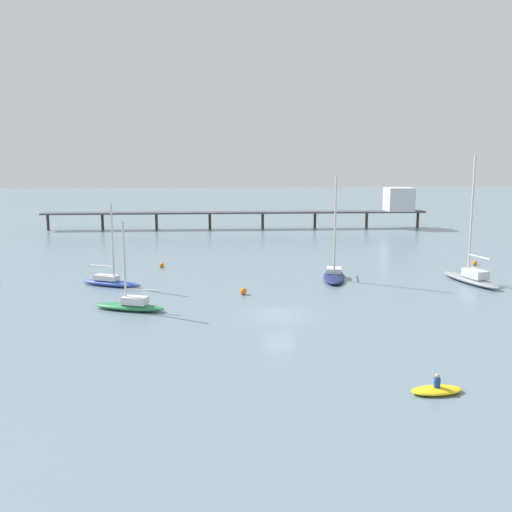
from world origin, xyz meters
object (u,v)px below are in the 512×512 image
sailboat_green (131,304)px  dinghy_yellow (437,390)px  pier (332,205)px  sailboat_gray (471,276)px  mooring_buoy_mid (475,263)px  mooring_buoy_inner (243,291)px  sailboat_blue (111,280)px  mooring_buoy_far (162,265)px  sailboat_navy (334,274)px

sailboat_green → dinghy_yellow: 27.44m
pier → sailboat_gray: sailboat_gray is taller
mooring_buoy_mid → mooring_buoy_inner: bearing=-157.2°
sailboat_blue → mooring_buoy_mid: size_ratio=14.88×
sailboat_blue → mooring_buoy_far: sailboat_blue is taller
mooring_buoy_inner → dinghy_yellow: bearing=-69.5°
sailboat_gray → sailboat_green: sailboat_gray is taller
mooring_buoy_inner → mooring_buoy_far: bearing=121.1°
sailboat_navy → sailboat_gray: size_ratio=0.84×
dinghy_yellow → mooring_buoy_inner: size_ratio=4.75×
sailboat_blue → mooring_buoy_inner: size_ratio=12.86×
sailboat_green → mooring_buoy_inner: sailboat_green is taller
sailboat_gray → sailboat_green: bearing=-167.7°
mooring_buoy_far → sailboat_blue: bearing=-115.9°
sailboat_navy → sailboat_gray: bearing=-13.6°
sailboat_gray → mooring_buoy_far: size_ratio=23.19×
sailboat_gray → mooring_buoy_inner: sailboat_gray is taller
sailboat_navy → dinghy_yellow: sailboat_navy is taller
sailboat_blue → sailboat_gray: 37.56m
sailboat_navy → mooring_buoy_mid: size_ratio=19.61×
pier → sailboat_navy: bearing=-102.5°
sailboat_navy → dinghy_yellow: bearing=-92.3°
sailboat_navy → dinghy_yellow: 30.45m
sailboat_gray → sailboat_green: size_ratio=1.72×
sailboat_green → mooring_buoy_far: 19.27m
mooring_buoy_far → mooring_buoy_mid: size_ratio=1.01×
pier → dinghy_yellow: size_ratio=22.39×
pier → mooring_buoy_far: pier is taller
sailboat_gray → mooring_buoy_inner: (-24.19, -2.76, -0.45)m
sailboat_gray → dinghy_yellow: sailboat_gray is taller
dinghy_yellow → mooring_buoy_inner: 25.96m
pier → mooring_buoy_inner: size_ratio=106.24×
mooring_buoy_inner → pier: bearing=68.1°
pier → sailboat_green: bearing=-118.8°
dinghy_yellow → mooring_buoy_far: size_ratio=5.43×
sailboat_blue → sailboat_green: size_ratio=1.09×
dinghy_yellow → mooring_buoy_far: (-17.84, 38.79, 0.08)m
mooring_buoy_mid → sailboat_green: bearing=-156.6°
sailboat_blue → dinghy_yellow: bearing=-52.7°
mooring_buoy_mid → mooring_buoy_far: bearing=176.8°
sailboat_blue → mooring_buoy_mid: sailboat_blue is taller
pier → mooring_buoy_inner: 54.14m
sailboat_blue → sailboat_green: (3.18, -9.80, -0.02)m
dinghy_yellow → pier: bearing=81.6°
sailboat_navy → pier: bearing=77.5°
sailboat_blue → sailboat_navy: 23.64m
dinghy_yellow → mooring_buoy_mid: size_ratio=5.49×
sailboat_navy → mooring_buoy_far: (-19.05, 8.37, -0.32)m
mooring_buoy_inner → mooring_buoy_far: 16.91m
sailboat_navy → mooring_buoy_far: 20.81m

